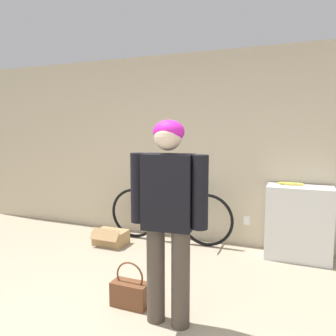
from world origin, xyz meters
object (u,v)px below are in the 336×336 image
at_px(bicycle, 169,215).
at_px(handbag, 130,293).
at_px(person, 168,207).
at_px(banana, 290,184).
at_px(cardboard_box, 111,237).

bearing_deg(bicycle, handbag, -81.83).
xyz_separation_m(person, banana, (0.85, 1.86, -0.05)).
distance_m(handbag, cardboard_box, 1.64).
xyz_separation_m(person, cardboard_box, (-1.41, 1.41, -0.86)).
bearing_deg(handbag, bicycle, 100.17).
bearing_deg(person, banana, 59.60).
height_order(bicycle, banana, banana).
height_order(person, banana, person).
distance_m(person, banana, 2.05).
height_order(person, handbag, person).
bearing_deg(bicycle, banana, -0.02).
bearing_deg(cardboard_box, person, -44.98).
height_order(handbag, cardboard_box, handbag).
bearing_deg(banana, cardboard_box, -168.48).
relative_size(banana, handbag, 0.80).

